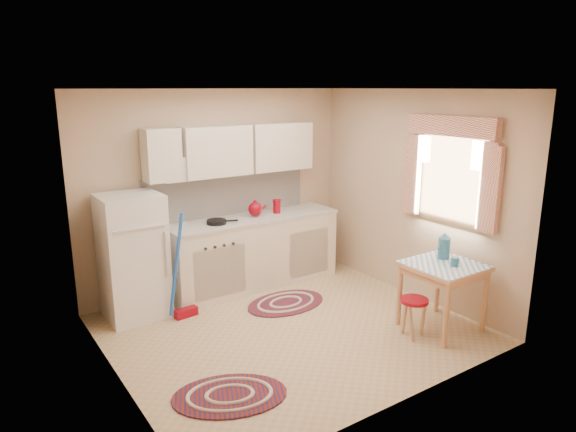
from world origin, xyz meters
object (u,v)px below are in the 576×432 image
object	(u,v)px
base_cabinets	(253,253)
stool	(413,318)
table	(442,297)
fridge	(133,257)

from	to	relation	value
base_cabinets	stool	distance (m)	2.27
base_cabinets	stool	xyz separation A→B (m)	(0.63, -2.16, -0.23)
table	stool	distance (m)	0.42
base_cabinets	stool	size ratio (longest dim) A/B	5.36
stool	fridge	bearing A→B (deg)	136.07
fridge	stool	size ratio (longest dim) A/B	3.33
fridge	base_cabinets	xyz separation A→B (m)	(1.57, 0.05, -0.26)
fridge	table	distance (m)	3.38
base_cabinets	fridge	bearing A→B (deg)	-178.17
fridge	base_cabinets	distance (m)	1.59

